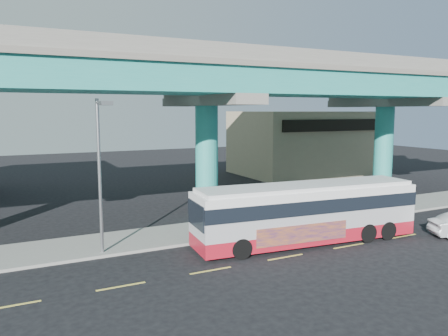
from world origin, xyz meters
name	(u,v)px	position (x,y,z in m)	size (l,w,h in m)	color
ground	(282,255)	(0.00, 0.00, 0.00)	(120.00, 120.00, 0.00)	black
sidewalk	(231,227)	(0.00, 5.50, 0.07)	(70.00, 4.00, 0.15)	gray
lane_markings	(285,257)	(0.00, -0.30, 0.01)	(58.00, 0.12, 0.01)	#D8C64C
viaduct	(206,79)	(0.00, 9.11, 9.14)	(52.00, 12.40, 11.70)	teal
building_beige	(301,143)	(18.00, 22.98, 3.51)	(14.00, 10.23, 7.00)	tan
transit_bus	(307,211)	(2.38, 1.21, 1.75)	(12.64, 3.76, 3.20)	#A41323
street_lamp	(101,155)	(-7.90, 3.45, 5.04)	(0.50, 2.46, 7.49)	gray
stop_sign	(354,188)	(8.45, 4.18, 2.02)	(0.60, 0.54, 2.59)	gray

